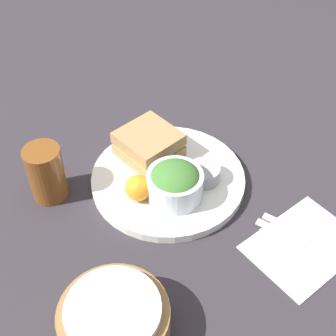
# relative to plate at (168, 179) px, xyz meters

# --- Properties ---
(ground_plane) EXTENTS (4.00, 4.00, 0.00)m
(ground_plane) POSITION_rel_plate_xyz_m (0.00, 0.00, -0.01)
(ground_plane) COLOR #2D282D
(plate) EXTENTS (0.29, 0.29, 0.02)m
(plate) POSITION_rel_plate_xyz_m (0.00, 0.00, 0.00)
(plate) COLOR white
(plate) RESTS_ON ground_plane
(sandwich) EXTENTS (0.11, 0.11, 0.05)m
(sandwich) POSITION_rel_plate_xyz_m (0.07, -0.01, 0.03)
(sandwich) COLOR #A37A4C
(sandwich) RESTS_ON plate
(salad_bowl) EXTENTS (0.10, 0.10, 0.07)m
(salad_bowl) POSITION_rel_plate_xyz_m (-0.05, 0.02, 0.04)
(salad_bowl) COLOR silver
(salad_bowl) RESTS_ON plate
(dressing_cup) EXTENTS (0.06, 0.06, 0.03)m
(dressing_cup) POSITION_rel_plate_xyz_m (-0.05, -0.05, 0.02)
(dressing_cup) COLOR #99999E
(dressing_cup) RESTS_ON plate
(orange_wedge) EXTENTS (0.05, 0.05, 0.05)m
(orange_wedge) POSITION_rel_plate_xyz_m (-0.01, 0.07, 0.03)
(orange_wedge) COLOR orange
(orange_wedge) RESTS_ON plate
(drink_glass) EXTENTS (0.07, 0.07, 0.11)m
(drink_glass) POSITION_rel_plate_xyz_m (0.11, 0.19, 0.05)
(drink_glass) COLOR brown
(drink_glass) RESTS_ON ground_plane
(bread_basket) EXTENTS (0.16, 0.16, 0.07)m
(bread_basket) POSITION_rel_plate_xyz_m (-0.19, 0.25, 0.02)
(bread_basket) COLOR olive
(bread_basket) RESTS_ON ground_plane
(napkin) EXTENTS (0.14, 0.18, 0.00)m
(napkin) POSITION_rel_plate_xyz_m (-0.26, -0.09, -0.01)
(napkin) COLOR white
(napkin) RESTS_ON ground_plane
(fork) EXTENTS (0.16, 0.06, 0.01)m
(fork) POSITION_rel_plate_xyz_m (-0.25, -0.10, -0.00)
(fork) COLOR silver
(fork) RESTS_ON napkin
(knife) EXTENTS (0.17, 0.07, 0.01)m
(knife) POSITION_rel_plate_xyz_m (-0.26, -0.09, -0.00)
(knife) COLOR silver
(knife) RESTS_ON napkin
(spoon) EXTENTS (0.15, 0.06, 0.01)m
(spoon) POSITION_rel_plate_xyz_m (-0.26, -0.07, -0.00)
(spoon) COLOR silver
(spoon) RESTS_ON napkin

